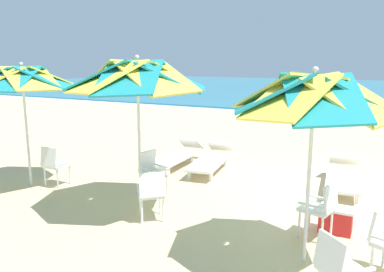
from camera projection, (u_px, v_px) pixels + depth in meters
name	position (u px, v px, depth m)	size (l,w,h in m)	color
ground_plane	(345.00, 203.00, 7.19)	(80.00, 80.00, 0.00)	beige
sea	(383.00, 91.00, 33.44)	(80.00, 36.00, 0.10)	teal
surf_foam	(373.00, 119.00, 17.50)	(80.00, 0.70, 0.01)	white
beach_umbrella_0	(314.00, 97.00, 4.69)	(2.11, 2.11, 2.56)	silver
plastic_chair_0	(321.00, 206.00, 5.70)	(0.56, 0.53, 0.87)	white
plastic_chair_2	(339.00, 268.00, 4.01)	(0.63, 0.63, 0.87)	white
beach_umbrella_1	(138.00, 77.00, 6.42)	(2.43, 2.43, 2.72)	silver
plastic_chair_3	(151.00, 192.00, 6.33)	(0.63, 0.63, 0.87)	white
plastic_chair_4	(152.00, 170.00, 7.61)	(0.55, 0.53, 0.87)	white
beach_umbrella_2	(22.00, 79.00, 7.78)	(2.25, 2.25, 2.60)	silver
plastic_chair_5	(54.00, 163.00, 8.08)	(0.45, 0.48, 0.87)	white
sun_lounger_1	(343.00, 176.00, 7.94)	(0.84, 2.20, 0.62)	white
sun_lounger_2	(211.00, 159.00, 9.28)	(0.92, 2.21, 0.62)	white
sun_lounger_3	(176.00, 155.00, 9.65)	(0.68, 2.16, 0.62)	white
cooler_box	(335.00, 220.00, 5.95)	(0.50, 0.34, 0.40)	red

